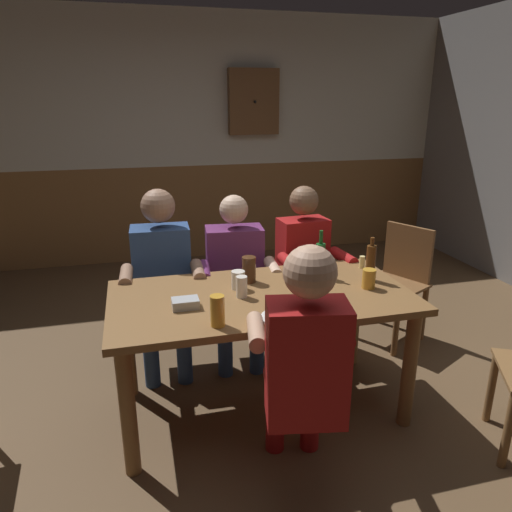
{
  "coord_description": "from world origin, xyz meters",
  "views": [
    {
      "loc": [
        -0.66,
        -2.49,
        1.8
      ],
      "look_at": [
        0.0,
        0.04,
        0.94
      ],
      "focal_mm": 33.5,
      "sensor_mm": 36.0,
      "label": 1
    }
  ],
  "objects_px": {
    "chair_empty_far_end": "(397,279)",
    "pint_glass_2": "(369,279)",
    "plate_0": "(284,318)",
    "pint_glass_0": "(217,311)",
    "person_0": "(162,272)",
    "person_1": "(236,271)",
    "bottle_1": "(320,259)",
    "person_2": "(307,264)",
    "dining_table": "(262,312)",
    "pint_glass_4": "(238,280)",
    "table_candle": "(362,262)",
    "pint_glass_1": "(242,287)",
    "person_3": "(304,363)",
    "wall_dart_cabinet": "(254,102)",
    "pint_glass_3": "(249,269)",
    "condiment_caddy": "(185,303)",
    "bottle_0": "(371,262)"
  },
  "relations": [
    {
      "from": "person_2",
      "to": "condiment_caddy",
      "type": "relative_size",
      "value": 8.69
    },
    {
      "from": "person_3",
      "to": "bottle_0",
      "type": "height_order",
      "value": "person_3"
    },
    {
      "from": "person_3",
      "to": "bottle_1",
      "type": "height_order",
      "value": "person_3"
    },
    {
      "from": "pint_glass_2",
      "to": "pint_glass_3",
      "type": "relative_size",
      "value": 0.73
    },
    {
      "from": "pint_glass_0",
      "to": "pint_glass_1",
      "type": "relative_size",
      "value": 1.29
    },
    {
      "from": "person_1",
      "to": "pint_glass_2",
      "type": "xyz_separation_m",
      "value": [
        0.63,
        -0.73,
        0.16
      ]
    },
    {
      "from": "person_3",
      "to": "pint_glass_4",
      "type": "relative_size",
      "value": 11.58
    },
    {
      "from": "person_0",
      "to": "person_1",
      "type": "xyz_separation_m",
      "value": [
        0.5,
        -0.01,
        -0.04
      ]
    },
    {
      "from": "plate_0",
      "to": "pint_glass_0",
      "type": "bearing_deg",
      "value": 178.03
    },
    {
      "from": "person_2",
      "to": "pint_glass_3",
      "type": "xyz_separation_m",
      "value": [
        -0.54,
        -0.45,
        0.16
      ]
    },
    {
      "from": "person_1",
      "to": "bottle_0",
      "type": "relative_size",
      "value": 4.38
    },
    {
      "from": "plate_0",
      "to": "bottle_0",
      "type": "relative_size",
      "value": 0.87
    },
    {
      "from": "person_1",
      "to": "person_3",
      "type": "relative_size",
      "value": 0.94
    },
    {
      "from": "condiment_caddy",
      "to": "pint_glass_1",
      "type": "xyz_separation_m",
      "value": [
        0.32,
        0.06,
        0.04
      ]
    },
    {
      "from": "dining_table",
      "to": "pint_glass_4",
      "type": "bearing_deg",
      "value": 135.3
    },
    {
      "from": "chair_empty_far_end",
      "to": "pint_glass_2",
      "type": "relative_size",
      "value": 7.72
    },
    {
      "from": "pint_glass_2",
      "to": "pint_glass_4",
      "type": "distance_m",
      "value": 0.76
    },
    {
      "from": "person_2",
      "to": "wall_dart_cabinet",
      "type": "relative_size",
      "value": 1.74
    },
    {
      "from": "pint_glass_2",
      "to": "bottle_1",
      "type": "bearing_deg",
      "value": 129.4
    },
    {
      "from": "condiment_caddy",
      "to": "pint_glass_4",
      "type": "distance_m",
      "value": 0.38
    },
    {
      "from": "dining_table",
      "to": "pint_glass_4",
      "type": "xyz_separation_m",
      "value": [
        -0.11,
        0.11,
        0.16
      ]
    },
    {
      "from": "person_1",
      "to": "bottle_1",
      "type": "bearing_deg",
      "value": 137.22
    },
    {
      "from": "pint_glass_0",
      "to": "person_2",
      "type": "bearing_deg",
      "value": 49.88
    },
    {
      "from": "person_2",
      "to": "wall_dart_cabinet",
      "type": "height_order",
      "value": "wall_dart_cabinet"
    },
    {
      "from": "person_1",
      "to": "plate_0",
      "type": "distance_m",
      "value": 1.01
    },
    {
      "from": "table_candle",
      "to": "pint_glass_1",
      "type": "distance_m",
      "value": 0.9
    },
    {
      "from": "table_candle",
      "to": "bottle_0",
      "type": "relative_size",
      "value": 0.3
    },
    {
      "from": "pint_glass_0",
      "to": "pint_glass_2",
      "type": "distance_m",
      "value": 0.97
    },
    {
      "from": "person_0",
      "to": "person_2",
      "type": "bearing_deg",
      "value": -178.37
    },
    {
      "from": "person_2",
      "to": "pint_glass_0",
      "type": "xyz_separation_m",
      "value": [
        -0.82,
        -0.98,
        0.16
      ]
    },
    {
      "from": "pint_glass_1",
      "to": "bottle_1",
      "type": "bearing_deg",
      "value": 19.79
    },
    {
      "from": "person_2",
      "to": "person_3",
      "type": "height_order",
      "value": "person_3"
    },
    {
      "from": "person_0",
      "to": "person_1",
      "type": "bearing_deg",
      "value": -178.02
    },
    {
      "from": "person_3",
      "to": "person_1",
      "type": "bearing_deg",
      "value": 102.15
    },
    {
      "from": "person_0",
      "to": "pint_glass_1",
      "type": "distance_m",
      "value": 0.79
    },
    {
      "from": "person_0",
      "to": "bottle_0",
      "type": "bearing_deg",
      "value": 155.26
    },
    {
      "from": "plate_0",
      "to": "person_2",
      "type": "bearing_deg",
      "value": 63.65
    },
    {
      "from": "dining_table",
      "to": "person_0",
      "type": "height_order",
      "value": "person_0"
    },
    {
      "from": "person_2",
      "to": "condiment_caddy",
      "type": "xyz_separation_m",
      "value": [
        -0.95,
        -0.73,
        0.11
      ]
    },
    {
      "from": "pint_glass_2",
      "to": "person_0",
      "type": "bearing_deg",
      "value": 147.11
    },
    {
      "from": "dining_table",
      "to": "person_3",
      "type": "xyz_separation_m",
      "value": [
        0.01,
        -0.66,
        0.05
      ]
    },
    {
      "from": "table_candle",
      "to": "pint_glass_4",
      "type": "bearing_deg",
      "value": -170.21
    },
    {
      "from": "plate_0",
      "to": "pint_glass_1",
      "type": "xyz_separation_m",
      "value": [
        -0.14,
        0.33,
        0.05
      ]
    },
    {
      "from": "person_1",
      "to": "plate_0",
      "type": "height_order",
      "value": "person_1"
    },
    {
      "from": "person_0",
      "to": "pint_glass_0",
      "type": "xyz_separation_m",
      "value": [
        0.2,
        -0.99,
        0.14
      ]
    },
    {
      "from": "person_2",
      "to": "table_candle",
      "type": "bearing_deg",
      "value": 115.67
    },
    {
      "from": "bottle_1",
      "to": "pint_glass_0",
      "type": "height_order",
      "value": "bottle_1"
    },
    {
      "from": "pint_glass_4",
      "to": "pint_glass_1",
      "type": "bearing_deg",
      "value": -93.22
    },
    {
      "from": "person_0",
      "to": "bottle_1",
      "type": "xyz_separation_m",
      "value": [
        0.93,
        -0.49,
        0.17
      ]
    },
    {
      "from": "person_0",
      "to": "pint_glass_2",
      "type": "bearing_deg",
      "value": 149.68
    }
  ]
}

